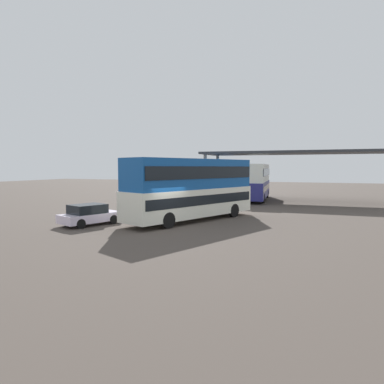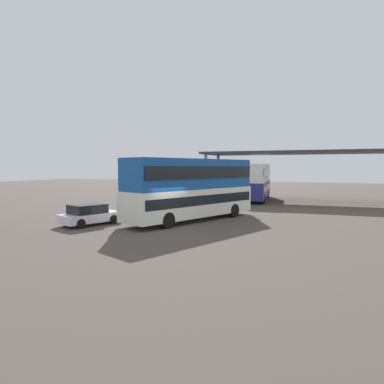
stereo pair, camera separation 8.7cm
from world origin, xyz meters
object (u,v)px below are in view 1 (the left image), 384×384
object	(u,v)px
parked_hatchback	(89,215)
double_decker_near_canopy	(217,180)
double_decker_mid_row	(256,180)
double_decker_main	(192,187)

from	to	relation	value
parked_hatchback	double_decker_near_canopy	size ratio (longest dim) A/B	0.38
parked_hatchback	double_decker_near_canopy	bearing A→B (deg)	12.30
double_decker_near_canopy	double_decker_mid_row	size ratio (longest dim) A/B	1.00
double_decker_mid_row	double_decker_main	bearing A→B (deg)	170.11
double_decker_main	double_decker_mid_row	size ratio (longest dim) A/B	1.00
double_decker_mid_row	double_decker_near_canopy	bearing A→B (deg)	105.36
double_decker_main	parked_hatchback	xyz separation A→B (m)	(-5.49, -4.21, -1.68)
double_decker_mid_row	parked_hatchback	bearing A→B (deg)	156.50
parked_hatchback	double_decker_near_canopy	xyz separation A→B (m)	(2.69, 19.19, 1.60)
parked_hatchback	double_decker_near_canopy	distance (m)	19.44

